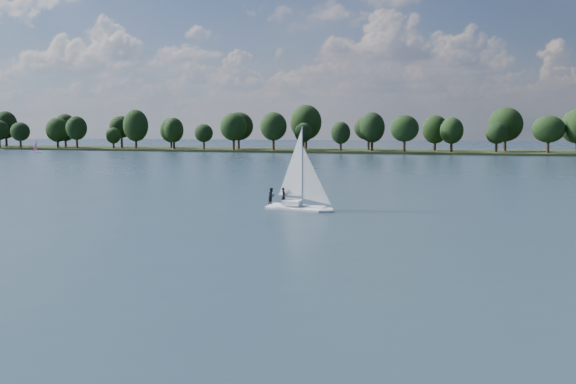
# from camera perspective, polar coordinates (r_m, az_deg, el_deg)

# --- Properties ---
(ground) EXTENTS (700.00, 700.00, 0.00)m
(ground) POSITION_cam_1_polar(r_m,az_deg,el_deg) (121.12, 11.09, 1.58)
(ground) COLOR #233342
(ground) RESTS_ON ground
(far_shore) EXTENTS (660.00, 40.00, 1.50)m
(far_shore) POSITION_cam_1_polar(r_m,az_deg,el_deg) (232.54, 14.52, 3.39)
(far_shore) COLOR black
(far_shore) RESTS_ON ground
(sailboat) EXTENTS (7.06, 3.23, 8.97)m
(sailboat) POSITION_cam_1_polar(r_m,az_deg,el_deg) (65.73, 0.70, 0.54)
(sailboat) COLOR white
(sailboat) RESTS_ON ground
(dinghy_pink) EXTENTS (3.12, 1.58, 4.78)m
(dinghy_pink) POSITION_cam_1_polar(r_m,az_deg,el_deg) (243.15, -21.42, 3.54)
(dinghy_pink) COLOR white
(dinghy_pink) RESTS_ON ground
(pontoon) EXTENTS (4.04, 2.08, 0.50)m
(pontoon) POSITION_cam_1_polar(r_m,az_deg,el_deg) (283.23, -24.11, 3.45)
(pontoon) COLOR #535658
(pontoon) RESTS_ON ground
(treeline) EXTENTS (562.40, 73.89, 18.76)m
(treeline) POSITION_cam_1_polar(r_m,az_deg,el_deg) (227.83, 16.10, 5.36)
(treeline) COLOR black
(treeline) RESTS_ON ground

